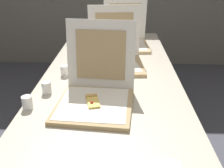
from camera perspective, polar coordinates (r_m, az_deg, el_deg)
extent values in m
cube|color=#BCB29E|center=(1.57, -0.52, 0.35)|extent=(0.87, 2.34, 0.03)
cylinder|color=gray|center=(2.76, -7.19, 3.54)|extent=(0.04, 0.04, 0.69)
cylinder|color=gray|center=(2.74, 8.18, 3.34)|extent=(0.04, 0.04, 0.69)
cube|color=tan|center=(1.28, -4.01, -4.95)|extent=(0.41, 0.41, 0.02)
cube|color=silver|center=(1.27, -4.27, -4.36)|extent=(0.36, 0.36, 0.00)
cube|color=white|center=(1.38, -2.60, 6.66)|extent=(0.38, 0.08, 0.38)
cube|color=tan|center=(1.37, -2.62, 6.55)|extent=(0.27, 0.06, 0.27)
cube|color=#EAC156|center=(1.27, -4.36, -4.11)|extent=(0.09, 0.13, 0.01)
cube|color=tan|center=(1.32, -4.74, -2.76)|extent=(0.07, 0.04, 0.02)
sphere|color=red|center=(1.25, -4.64, -4.18)|extent=(0.02, 0.02, 0.02)
cube|color=tan|center=(1.77, 0.83, 4.20)|extent=(0.41, 0.41, 0.02)
cube|color=silver|center=(1.76, 0.54, 4.54)|extent=(0.38, 0.38, 0.00)
cube|color=white|center=(1.87, 0.53, 11.92)|extent=(0.38, 0.06, 0.38)
cube|color=tan|center=(1.87, 0.53, 11.89)|extent=(0.27, 0.04, 0.27)
cube|color=#E5B74C|center=(1.72, 0.36, 4.19)|extent=(0.09, 0.13, 0.01)
cube|color=tan|center=(1.77, 0.87, 4.96)|extent=(0.07, 0.04, 0.02)
sphere|color=#2D6628|center=(1.71, 0.84, 4.49)|extent=(0.02, 0.02, 0.02)
sphere|color=#2D6628|center=(1.70, 0.29, 4.36)|extent=(0.02, 0.02, 0.02)
cube|color=tan|center=(2.20, 3.24, 8.60)|extent=(0.40, 0.40, 0.02)
cube|color=silver|center=(2.20, 3.21, 8.94)|extent=(0.35, 0.35, 0.00)
cube|color=white|center=(2.32, 2.98, 14.58)|extent=(0.38, 0.07, 0.38)
cube|color=tan|center=(2.31, 2.99, 14.56)|extent=(0.27, 0.05, 0.27)
cube|color=#EAC156|center=(2.18, 1.93, 8.96)|extent=(0.11, 0.12, 0.01)
cube|color=tan|center=(2.22, 1.24, 9.36)|extent=(0.08, 0.06, 0.02)
sphere|color=#2D6628|center=(2.19, 2.13, 9.28)|extent=(0.02, 0.02, 0.02)
cylinder|color=white|center=(1.95, -7.32, 6.90)|extent=(0.05, 0.05, 0.07)
cylinder|color=white|center=(1.45, -14.67, -0.80)|extent=(0.05, 0.05, 0.07)
cylinder|color=white|center=(1.32, -18.74, -4.02)|extent=(0.05, 0.05, 0.07)
cylinder|color=white|center=(1.65, -10.75, 3.01)|extent=(0.05, 0.05, 0.07)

